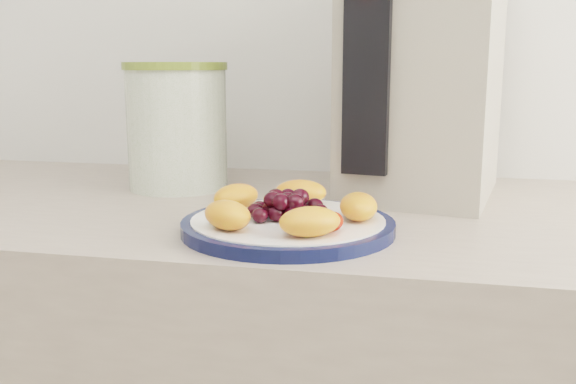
# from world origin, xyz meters

# --- Properties ---
(plate_rim) EXTENTS (0.26, 0.26, 0.01)m
(plate_rim) POSITION_xyz_m (0.04, 1.04, 0.91)
(plate_rim) COLOR #0E163C
(plate_rim) RESTS_ON counter
(plate_face) EXTENTS (0.24, 0.24, 0.02)m
(plate_face) POSITION_xyz_m (0.04, 1.04, 0.91)
(plate_face) COLOR white
(plate_face) RESTS_ON counter
(canister) EXTENTS (0.21, 0.21, 0.19)m
(canister) POSITION_xyz_m (-0.20, 1.28, 1.00)
(canister) COLOR #3A5F12
(canister) RESTS_ON counter
(canister_lid) EXTENTS (0.22, 0.22, 0.01)m
(canister_lid) POSITION_xyz_m (-0.20, 1.28, 1.10)
(canister_lid) COLOR olive
(canister_lid) RESTS_ON canister
(appliance_body) EXTENTS (0.25, 0.32, 0.36)m
(appliance_body) POSITION_xyz_m (0.19, 1.32, 1.08)
(appliance_body) COLOR #A69D8D
(appliance_body) RESTS_ON counter
(appliance_panel) EXTENTS (0.06, 0.03, 0.27)m
(appliance_panel) POSITION_xyz_m (0.12, 1.18, 1.09)
(appliance_panel) COLOR black
(appliance_panel) RESTS_ON appliance_body
(fruit_plate) EXTENTS (0.22, 0.22, 0.03)m
(fruit_plate) POSITION_xyz_m (0.04, 1.04, 0.93)
(fruit_plate) COLOR orange
(fruit_plate) RESTS_ON plate_face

